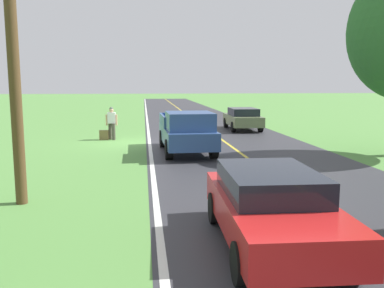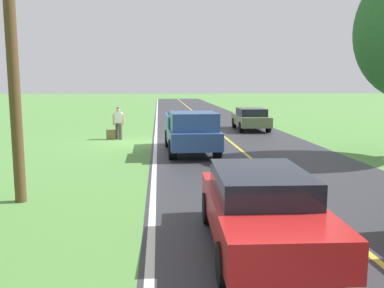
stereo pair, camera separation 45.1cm
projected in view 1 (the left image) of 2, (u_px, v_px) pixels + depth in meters
ground_plane at (133, 143)px, 21.06m from camera, size 200.00×200.00×0.00m
road_surface at (224, 141)px, 21.60m from camera, size 8.07×120.00×0.00m
lane_edge_line at (150, 142)px, 21.16m from camera, size 0.16×117.60×0.00m
lane_centre_line at (224, 141)px, 21.60m from camera, size 0.14×117.60×0.00m
hitchhiker_walking at (112, 121)px, 22.13m from camera, size 0.62×0.53×1.75m
suitcase_carried at (104, 135)px, 22.14m from camera, size 0.47×0.23×0.52m
pickup_truck_passing at (187, 131)px, 17.87m from camera, size 2.21×5.45×1.82m
sedan_near_oncoming at (243, 118)px, 26.84m from camera, size 2.03×4.45×1.41m
sedan_ahead_same_lane at (271, 206)px, 7.64m from camera, size 2.04×4.45×1.41m
utility_pole_roadside at (11, 21)px, 9.81m from camera, size 0.28×0.28×8.88m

